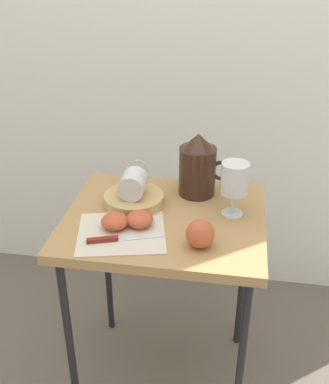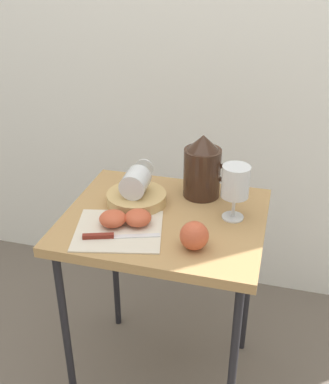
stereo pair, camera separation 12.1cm
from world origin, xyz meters
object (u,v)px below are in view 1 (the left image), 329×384
apple_half_left (115,221)px  knife (114,239)px  apple_whole (200,234)px  table (164,234)px  wine_glass_upright (234,181)px  apple_half_right (140,219)px  wine_glass_tipped_near (133,183)px  basket_tray (134,200)px  pitcher (198,170)px

apple_half_left → knife: 0.07m
apple_half_left → knife: (0.01, -0.06, -0.02)m
apple_whole → knife: apple_whole is taller
table → wine_glass_upright: (0.20, 0.04, 0.17)m
wine_glass_upright → apple_half_right: wine_glass_upright is taller
wine_glass_tipped_near → knife: bearing=-92.5°
basket_tray → wine_glass_upright: 0.31m
apple_half_right → knife: apple_half_right is taller
apple_half_left → wine_glass_tipped_near: bearing=80.9°
knife → pitcher: bearing=58.2°
apple_half_right → knife: 0.10m
apple_half_right → wine_glass_upright: bearing=23.7°
apple_half_left → apple_whole: bearing=-10.3°
wine_glass_upright → table: bearing=-167.9°
table → wine_glass_upright: size_ratio=4.09×
wine_glass_tipped_near → apple_half_right: (0.04, -0.12, -0.05)m
wine_glass_tipped_near → wine_glass_upright: bearing=-1.5°
basket_tray → wine_glass_tipped_near: size_ratio=1.18×
wine_glass_upright → wine_glass_tipped_near: (-0.30, 0.01, -0.04)m
basket_tray → apple_half_right: bearing=-70.0°
wine_glass_tipped_near → apple_whole: (0.22, -0.19, -0.04)m
apple_half_right → apple_whole: apple_whole is taller
wine_glass_tipped_near → pitcher: bearing=30.1°
basket_tray → knife: size_ratio=0.90×
wine_glass_upright → apple_whole: (-0.08, -0.18, -0.07)m
knife → table: bearing=54.0°
apple_half_left → apple_half_right: bearing=18.8°
basket_tray → wine_glass_tipped_near: 0.06m
pitcher → wine_glass_upright: pitcher is taller
pitcher → apple_whole: bearing=-82.8°
pitcher → apple_whole: (0.04, -0.29, -0.04)m
wine_glass_upright → apple_half_right: (-0.26, -0.11, -0.09)m
pitcher → table: bearing=-117.2°
knife → wine_glass_upright: bearing=32.5°
basket_tray → wine_glass_upright: size_ratio=1.10×
pitcher → apple_half_left: pitcher is taller
pitcher → apple_whole: size_ratio=2.65×
basket_tray → apple_whole: bearing=-40.3°
table → pitcher: size_ratio=3.33×
basket_tray → knife: 0.21m
apple_half_left → knife: size_ratio=0.38×
wine_glass_upright → apple_whole: size_ratio=2.16×
table → basket_tray: 0.14m
knife → wine_glass_tipped_near: bearing=87.5°
pitcher → apple_half_left: size_ratio=2.65×
table → pitcher: bearing=62.8°
pitcher → apple_whole: pitcher is taller
apple_half_left → apple_half_right: 0.07m
pitcher → apple_half_right: bearing=-121.7°
pitcher → knife: size_ratio=1.00×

